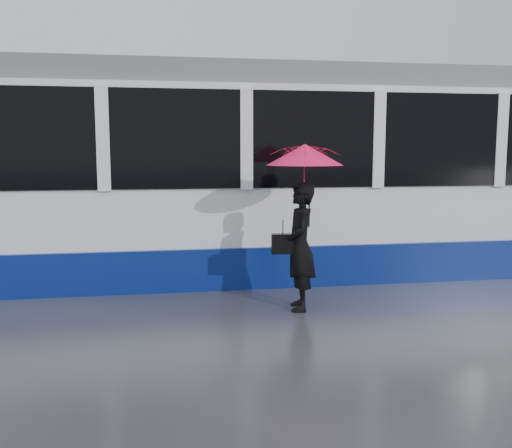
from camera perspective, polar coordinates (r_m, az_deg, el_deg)
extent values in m
plane|color=#2E2E34|center=(7.19, -8.05, -9.22)|extent=(90.00, 90.00, 0.00)
cube|color=#3F3D38|center=(8.91, -8.40, -5.90)|extent=(34.00, 0.07, 0.02)
cube|color=#3F3D38|center=(10.31, -8.60, -4.07)|extent=(34.00, 0.07, 0.02)
cube|color=white|center=(9.57, 0.89, 4.27)|extent=(24.00, 2.40, 2.95)
cube|color=navy|center=(9.71, 0.87, -2.90)|extent=(24.00, 2.56, 0.62)
cube|color=black|center=(9.55, 0.90, 8.32)|extent=(23.00, 2.48, 1.40)
cube|color=slate|center=(9.62, 0.91, 14.14)|extent=(23.60, 2.20, 0.35)
imported|color=black|center=(7.31, 4.42, -2.26)|extent=(0.47, 0.65, 1.65)
imported|color=#EA1390|center=(7.23, 4.87, 4.89)|extent=(1.01, 1.02, 0.82)
cone|color=#EA1390|center=(7.22, 4.90, 6.93)|extent=(1.09, 1.09, 0.27)
cylinder|color=black|center=(7.22, 4.91, 8.16)|extent=(0.01, 0.01, 0.06)
cylinder|color=black|center=(7.28, 5.36, 2.48)|extent=(0.02, 0.02, 0.72)
cube|color=black|center=(7.27, 2.70, -1.98)|extent=(0.31, 0.16, 0.25)
cylinder|color=black|center=(7.24, 2.71, -0.29)|extent=(0.01, 0.01, 0.18)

